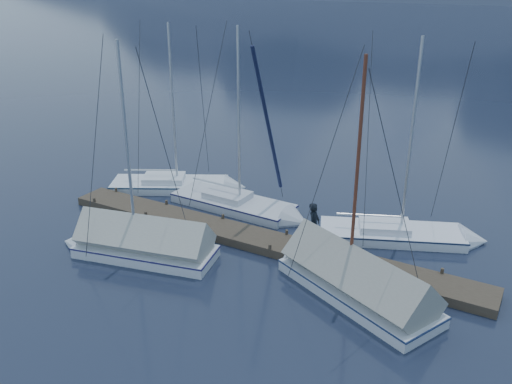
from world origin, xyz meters
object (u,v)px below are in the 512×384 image
at_px(sailboat_covered_near, 346,278).
at_px(person, 314,224).
at_px(sailboat_open_right, 412,236).
at_px(sailboat_open_mid, 249,208).
at_px(sailboat_open_left, 187,186).
at_px(sailboat_covered_far, 133,245).

distance_m(sailboat_covered_near, person, 2.87).
xyz_separation_m(sailboat_open_right, sailboat_covered_near, (-1.00, -4.78, 0.28)).
relative_size(sailboat_open_right, person, 5.13).
xyz_separation_m(sailboat_covered_near, person, (-2.04, 1.87, 0.75)).
bearing_deg(person, sailboat_open_mid, 59.07).
xyz_separation_m(sailboat_open_right, person, (-3.04, -2.90, 1.04)).
distance_m(sailboat_open_left, sailboat_covered_far, 6.77).
bearing_deg(sailboat_covered_far, sailboat_open_left, 109.17).
xyz_separation_m(sailboat_open_left, sailboat_open_mid, (4.00, -0.81, 0.00)).
relative_size(sailboat_open_right, sailboat_covered_far, 1.00).
relative_size(sailboat_open_left, sailboat_covered_far, 0.99).
distance_m(sailboat_open_left, sailboat_open_right, 11.09).
relative_size(sailboat_covered_far, person, 5.15).
relative_size(sailboat_open_mid, sailboat_open_right, 1.01).
bearing_deg(sailboat_covered_far, person, 31.36).
bearing_deg(sailboat_open_left, sailboat_covered_far, -70.83).
bearing_deg(sailboat_open_mid, sailboat_open_left, 168.53).
xyz_separation_m(sailboat_open_mid, sailboat_covered_near, (6.08, -3.90, 0.28)).
height_order(sailboat_open_mid, sailboat_covered_far, sailboat_open_mid).
distance_m(sailboat_open_mid, sailboat_covered_far, 5.86).
height_order(sailboat_open_left, sailboat_open_mid, sailboat_open_mid).
height_order(sailboat_covered_far, person, sailboat_covered_far).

